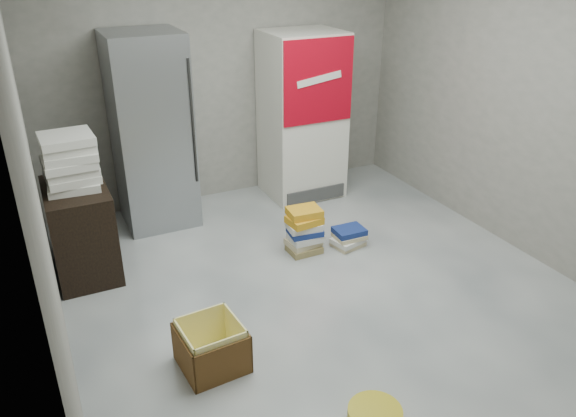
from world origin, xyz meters
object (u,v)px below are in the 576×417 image
Objects in this scene: coke_cooler at (302,116)px; phonebook_stack_main at (304,231)px; steel_fridge at (151,132)px; cardboard_box at (212,349)px; wood_shelf at (81,230)px.

coke_cooler is 4.13× the size of phonebook_stack_main.
phonebook_stack_main is (1.05, -1.25, -0.73)m from steel_fridge.
coke_cooler is 3.12m from cardboard_box.
wood_shelf is at bearing -163.72° from coke_cooler.
steel_fridge is 1.79m from phonebook_stack_main.
cardboard_box is at bearing -128.48° from coke_cooler.
coke_cooler is at bearing 16.28° from wood_shelf.
phonebook_stack_main is at bearing -15.63° from wood_shelf.
wood_shelf is at bearing -138.69° from steel_fridge.
coke_cooler reaches higher than cardboard_box.
steel_fridge is 2.37× the size of wood_shelf.
steel_fridge reaches higher than coke_cooler.
wood_shelf is 1.77m from cardboard_box.
cardboard_box is (-1.28, -1.12, -0.08)m from phonebook_stack_main.
wood_shelf reaches higher than cardboard_box.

